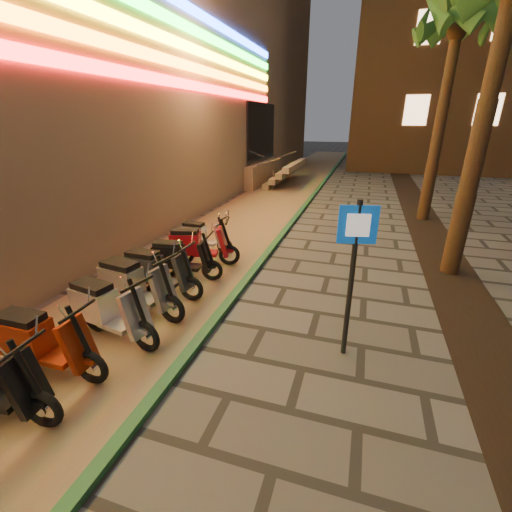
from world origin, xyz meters
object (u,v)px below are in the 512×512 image
(scooter_7, at_px, (106,309))
(scooter_8, at_px, (133,285))
(scooter_6, at_px, (40,341))
(scooter_9, at_px, (155,271))
(scooter_11, at_px, (196,245))
(scooter_12, at_px, (201,236))
(scooter_10, at_px, (179,258))
(pedestrian_sign, at_px, (354,260))

(scooter_7, xyz_separation_m, scooter_8, (-0.08, 0.83, 0.02))
(scooter_6, distance_m, scooter_9, 2.58)
(scooter_11, bearing_deg, scooter_9, -108.17)
(scooter_7, relative_size, scooter_9, 1.03)
(scooter_11, bearing_deg, scooter_8, -107.01)
(scooter_7, bearing_deg, scooter_11, 100.37)
(scooter_9, height_order, scooter_11, same)
(scooter_6, distance_m, scooter_8, 1.85)
(scooter_12, bearing_deg, scooter_8, -82.76)
(scooter_7, xyz_separation_m, scooter_10, (-0.02, 2.43, -0.04))
(pedestrian_sign, xyz_separation_m, scooter_9, (-3.89, 0.82, -1.06))
(scooter_6, height_order, scooter_11, scooter_11)
(scooter_7, height_order, scooter_10, scooter_7)
(scooter_7, relative_size, scooter_8, 0.96)
(scooter_8, height_order, scooter_10, scooter_8)
(scooter_6, relative_size, scooter_10, 1.05)
(scooter_10, bearing_deg, scooter_9, -102.47)
(scooter_6, distance_m, scooter_11, 4.29)
(scooter_8, height_order, scooter_12, scooter_8)
(scooter_8, distance_m, scooter_9, 0.74)
(scooter_7, xyz_separation_m, scooter_9, (-0.09, 1.57, -0.01))
(scooter_8, bearing_deg, scooter_9, 99.53)
(scooter_10, xyz_separation_m, scooter_11, (0.01, 0.84, 0.03))
(scooter_6, bearing_deg, pedestrian_sign, 22.07)
(pedestrian_sign, relative_size, scooter_7, 1.39)
(scooter_6, xyz_separation_m, scooter_12, (-0.04, 5.19, -0.07))
(scooter_6, xyz_separation_m, scooter_10, (0.26, 3.44, -0.03))
(scooter_9, bearing_deg, scooter_8, -87.36)
(scooter_6, height_order, scooter_12, scooter_6)
(scooter_6, relative_size, scooter_7, 0.97)
(scooter_6, height_order, scooter_8, scooter_8)
(scooter_10, height_order, scooter_12, scooter_10)
(scooter_8, bearing_deg, scooter_11, 96.83)
(pedestrian_sign, bearing_deg, scooter_12, 126.27)
(scooter_12, bearing_deg, pedestrian_sign, -36.75)
(scooter_9, height_order, scooter_10, scooter_9)
(scooter_11, height_order, scooter_12, scooter_11)
(scooter_6, relative_size, scooter_9, 0.99)
(pedestrian_sign, xyz_separation_m, scooter_10, (-3.82, 1.68, -1.09))
(scooter_6, bearing_deg, scooter_8, 82.30)
(scooter_7, height_order, scooter_9, scooter_7)
(scooter_8, relative_size, scooter_11, 1.07)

